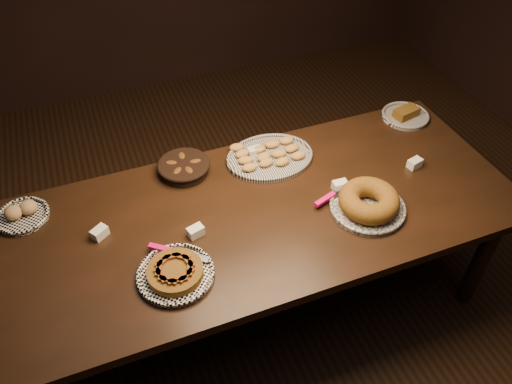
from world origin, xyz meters
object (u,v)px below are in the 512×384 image
object	(u,v)px
bundt_cake_plate	(368,202)
madeleine_platter	(269,156)
buffet_table	(262,221)
apple_tart_plate	(175,273)

from	to	relation	value
bundt_cake_plate	madeleine_platter	bearing A→B (deg)	116.38
buffet_table	madeleine_platter	xyz separation A→B (m)	(0.17, 0.32, 0.09)
buffet_table	apple_tart_plate	distance (m)	0.52
madeleine_platter	bundt_cake_plate	world-z (taller)	bundt_cake_plate
apple_tart_plate	bundt_cake_plate	world-z (taller)	bundt_cake_plate
bundt_cake_plate	buffet_table	bearing A→B (deg)	155.81
buffet_table	madeleine_platter	size ratio (longest dim) A/B	5.40
madeleine_platter	bundt_cake_plate	distance (m)	0.57
buffet_table	bundt_cake_plate	world-z (taller)	bundt_cake_plate
buffet_table	madeleine_platter	distance (m)	0.38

